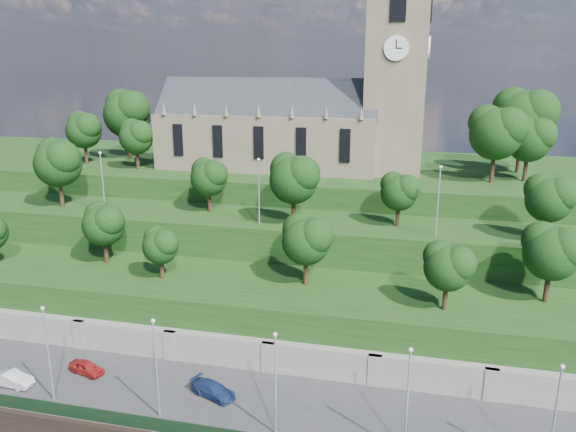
% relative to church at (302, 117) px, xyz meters
% --- Properties ---
extents(promenade, '(160.00, 12.00, 2.00)m').
position_rel_church_xyz_m(promenade, '(-0.79, -39.98, -21.52)').
color(promenade, '#2D2D30').
rests_on(promenade, ground).
extents(fence, '(160.00, 0.10, 1.20)m').
position_rel_church_xyz_m(fence, '(-0.79, -45.38, -19.92)').
color(fence, black).
rests_on(fence, promenade).
extents(retaining_wall, '(160.00, 2.10, 5.00)m').
position_rel_church_xyz_m(retaining_wall, '(-0.79, -34.01, -20.02)').
color(retaining_wall, slate).
rests_on(retaining_wall, ground).
extents(embankment_lower, '(160.00, 12.00, 8.00)m').
position_rel_church_xyz_m(embankment_lower, '(-0.79, -27.98, -18.52)').
color(embankment_lower, '#163511').
rests_on(embankment_lower, ground).
extents(embankment_upper, '(160.00, 10.00, 12.00)m').
position_rel_church_xyz_m(embankment_upper, '(-0.79, -16.98, -16.52)').
color(embankment_upper, '#163511').
rests_on(embankment_upper, ground).
extents(hilltop, '(160.00, 32.00, 15.00)m').
position_rel_church_xyz_m(hilltop, '(-0.79, 4.02, -15.02)').
color(hilltop, '#163511').
rests_on(hilltop, ground).
extents(church, '(38.60, 12.35, 27.60)m').
position_rel_church_xyz_m(church, '(0.00, 0.00, 0.00)').
color(church, brown).
rests_on(church, hilltop).
extents(trees_lower, '(64.30, 8.82, 7.82)m').
position_rel_church_xyz_m(trees_lower, '(3.77, -27.55, -9.74)').
color(trees_lower, black).
rests_on(trees_lower, embankment_lower).
extents(trees_upper, '(64.51, 8.09, 8.97)m').
position_rel_church_xyz_m(trees_upper, '(-2.77, -18.01, -5.14)').
color(trees_upper, black).
rests_on(trees_upper, embankment_upper).
extents(trees_hilltop, '(71.34, 16.44, 11.92)m').
position_rel_church_xyz_m(trees_hilltop, '(5.91, -0.02, -0.50)').
color(trees_hilltop, black).
rests_on(trees_hilltop, hilltop).
extents(lamp_posts_promenade, '(60.36, 0.36, 8.87)m').
position_rel_church_xyz_m(lamp_posts_promenade, '(-2.79, -43.48, -15.46)').
color(lamp_posts_promenade, '#B2B2B7').
rests_on(lamp_posts_promenade, promenade).
extents(lamp_posts_upper, '(40.36, 0.36, 7.84)m').
position_rel_church_xyz_m(lamp_posts_upper, '(-0.79, -19.98, -5.99)').
color(lamp_posts_upper, '#B2B2B7').
rests_on(lamp_posts_upper, embankment_upper).
extents(car_left, '(3.91, 2.37, 1.24)m').
position_rel_church_xyz_m(car_left, '(-12.39, -39.02, -19.90)').
color(car_left, maroon).
rests_on(car_left, promenade).
extents(car_middle, '(4.16, 1.61, 1.35)m').
position_rel_church_xyz_m(car_middle, '(-17.88, -42.40, -19.85)').
color(car_middle, '#A6A7AB').
rests_on(car_middle, promenade).
extents(car_right, '(4.69, 3.26, 1.26)m').
position_rel_church_xyz_m(car_right, '(0.57, -39.77, -19.89)').
color(car_right, navy).
rests_on(car_right, promenade).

